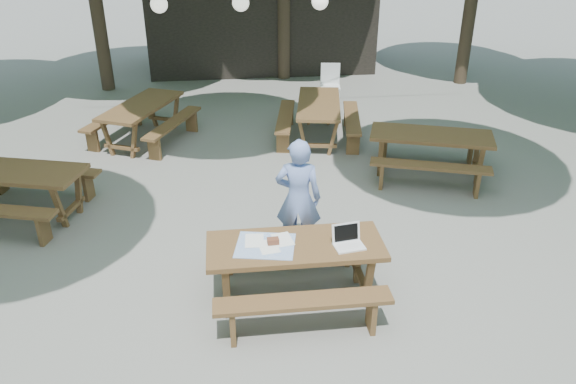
{
  "coord_description": "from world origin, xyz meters",
  "views": [
    {
      "loc": [
        -0.64,
        -5.67,
        4.17
      ],
      "look_at": [
        0.07,
        0.33,
        1.05
      ],
      "focal_mm": 35.0,
      "sensor_mm": 36.0,
      "label": 1
    }
  ],
  "objects_px": {
    "main_picnic_table": "(295,270)",
    "plastic_chair": "(330,93)",
    "picnic_table_nw": "(18,192)",
    "woman": "(298,198)"
  },
  "relations": [
    {
      "from": "main_picnic_table",
      "to": "plastic_chair",
      "type": "xyz_separation_m",
      "value": [
        1.74,
        7.09,
        -0.13
      ]
    },
    {
      "from": "plastic_chair",
      "to": "picnic_table_nw",
      "type": "bearing_deg",
      "value": -132.23
    },
    {
      "from": "picnic_table_nw",
      "to": "woman",
      "type": "relative_size",
      "value": 1.39
    },
    {
      "from": "picnic_table_nw",
      "to": "plastic_chair",
      "type": "distance_m",
      "value": 7.23
    },
    {
      "from": "main_picnic_table",
      "to": "plastic_chair",
      "type": "distance_m",
      "value": 7.3
    },
    {
      "from": "picnic_table_nw",
      "to": "plastic_chair",
      "type": "xyz_separation_m",
      "value": [
        5.54,
        4.65,
        -0.13
      ]
    },
    {
      "from": "woman",
      "to": "plastic_chair",
      "type": "height_order",
      "value": "woman"
    },
    {
      "from": "main_picnic_table",
      "to": "plastic_chair",
      "type": "relative_size",
      "value": 2.22
    },
    {
      "from": "main_picnic_table",
      "to": "picnic_table_nw",
      "type": "bearing_deg",
      "value": 147.3
    },
    {
      "from": "woman",
      "to": "plastic_chair",
      "type": "xyz_separation_m",
      "value": [
        1.58,
        6.12,
        -0.55
      ]
    }
  ]
}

